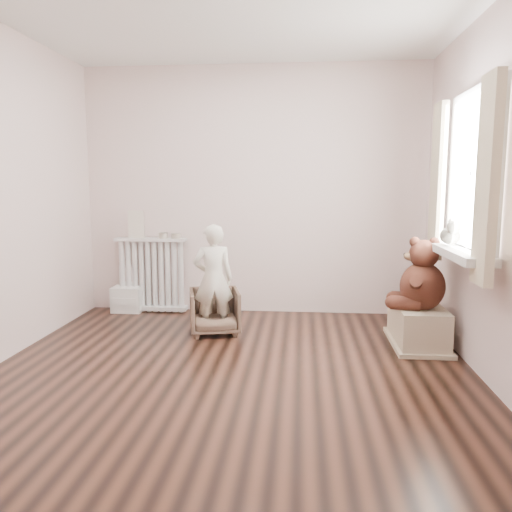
# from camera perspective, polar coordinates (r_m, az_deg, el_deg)

# --- Properties ---
(floor) EXTENTS (3.60, 3.60, 0.01)m
(floor) POSITION_cam_1_polar(r_m,az_deg,el_deg) (3.79, -2.95, -13.02)
(floor) COLOR black
(floor) RESTS_ON ground
(back_wall) EXTENTS (3.60, 0.02, 2.60)m
(back_wall) POSITION_cam_1_polar(r_m,az_deg,el_deg) (5.32, -0.29, 7.42)
(back_wall) COLOR silver
(back_wall) RESTS_ON ground
(front_wall) EXTENTS (3.60, 0.02, 2.60)m
(front_wall) POSITION_cam_1_polar(r_m,az_deg,el_deg) (1.77, -11.57, 5.83)
(front_wall) COLOR silver
(front_wall) RESTS_ON ground
(right_wall) EXTENTS (0.02, 3.60, 2.60)m
(right_wall) POSITION_cam_1_polar(r_m,az_deg,el_deg) (3.73, 25.63, 6.32)
(right_wall) COLOR silver
(right_wall) RESTS_ON ground
(window) EXTENTS (0.03, 0.90, 1.10)m
(window) POSITION_cam_1_polar(r_m,az_deg,el_deg) (4.00, 23.72, 8.66)
(window) COLOR white
(window) RESTS_ON right_wall
(window_sill) EXTENTS (0.22, 1.10, 0.06)m
(window_sill) POSITION_cam_1_polar(r_m,az_deg,el_deg) (4.00, 22.03, 0.41)
(window_sill) COLOR silver
(window_sill) RESTS_ON right_wall
(curtain_left) EXTENTS (0.06, 0.26, 1.30)m
(curtain_left) POSITION_cam_1_polar(r_m,az_deg,el_deg) (3.42, 24.92, 7.78)
(curtain_left) COLOR beige
(curtain_left) RESTS_ON right_wall
(curtain_right) EXTENTS (0.06, 0.26, 1.30)m
(curtain_right) POSITION_cam_1_polar(r_m,az_deg,el_deg) (4.51, 20.05, 7.95)
(curtain_right) COLOR beige
(curtain_right) RESTS_ON right_wall
(radiator) EXTENTS (0.76, 0.14, 0.80)m
(radiator) POSITION_cam_1_polar(r_m,az_deg,el_deg) (5.51, -11.85, -2.26)
(radiator) COLOR silver
(radiator) RESTS_ON floor
(paper_doll) EXTENTS (0.18, 0.02, 0.29)m
(paper_doll) POSITION_cam_1_polar(r_m,az_deg,el_deg) (5.48, -13.53, 3.54)
(paper_doll) COLOR beige
(paper_doll) RESTS_ON radiator
(tin_a) EXTENTS (0.10, 0.10, 0.06)m
(tin_a) POSITION_cam_1_polar(r_m,az_deg,el_deg) (5.41, -10.55, 2.32)
(tin_a) COLOR #A59E8C
(tin_a) RESTS_ON radiator
(tin_b) EXTENTS (0.10, 0.10, 0.06)m
(tin_b) POSITION_cam_1_polar(r_m,az_deg,el_deg) (5.37, -9.14, 2.30)
(tin_b) COLOR #A59E8C
(tin_b) RESTS_ON radiator
(toy_vanity) EXTENTS (0.32, 0.23, 0.50)m
(toy_vanity) POSITION_cam_1_polar(r_m,az_deg,el_deg) (5.58, -14.48, -3.40)
(toy_vanity) COLOR silver
(toy_vanity) RESTS_ON floor
(armchair) EXTENTS (0.54, 0.55, 0.42)m
(armchair) POSITION_cam_1_polar(r_m,az_deg,el_deg) (4.65, -4.75, -6.31)
(armchair) COLOR brown
(armchair) RESTS_ON floor
(child) EXTENTS (0.41, 0.32, 1.00)m
(child) POSITION_cam_1_polar(r_m,az_deg,el_deg) (4.54, -4.91, -2.65)
(child) COLOR silver
(child) RESTS_ON armchair
(toy_bench) EXTENTS (0.39, 0.73, 0.35)m
(toy_bench) POSITION_cam_1_polar(r_m,az_deg,el_deg) (4.54, 18.01, -7.14)
(toy_bench) COLOR #BBAD8E
(toy_bench) RESTS_ON floor
(teddy_bear) EXTENTS (0.55, 0.46, 0.59)m
(teddy_bear) POSITION_cam_1_polar(r_m,az_deg,el_deg) (4.34, 18.57, -1.52)
(teddy_bear) COLOR #371810
(teddy_bear) RESTS_ON toy_bench
(plush_cat) EXTENTS (0.20, 0.27, 0.20)m
(plush_cat) POSITION_cam_1_polar(r_m,az_deg,el_deg) (4.15, 21.31, 2.51)
(plush_cat) COLOR gray
(plush_cat) RESTS_ON window_sill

